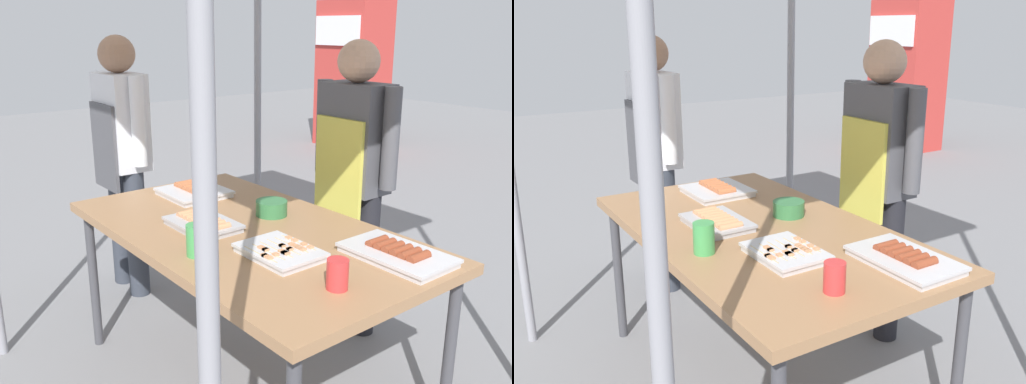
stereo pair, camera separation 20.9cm
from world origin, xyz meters
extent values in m
cube|color=#9E724C|center=(0.00, 0.00, 0.73)|extent=(1.60, 0.90, 0.04)
cylinder|color=#3F3F44|center=(-0.74, -0.39, 0.35)|extent=(0.04, 0.04, 0.71)
cylinder|color=#3F3F44|center=(-0.74, 0.39, 0.35)|extent=(0.04, 0.04, 0.71)
cylinder|color=#3F3F44|center=(0.74, 0.39, 0.35)|extent=(0.04, 0.04, 0.71)
cylinder|color=gray|center=(0.95, -0.80, 1.10)|extent=(0.04, 0.04, 2.20)
cylinder|color=gray|center=(-0.95, 0.80, 1.10)|extent=(0.04, 0.04, 2.20)
cube|color=silver|center=(-0.54, 0.08, 0.76)|extent=(0.29, 0.28, 0.02)
cube|color=silver|center=(-0.54, 0.08, 0.78)|extent=(0.30, 0.29, 0.01)
cylinder|color=#B7663D|center=(-0.63, 0.08, 0.79)|extent=(0.04, 0.09, 0.04)
cylinder|color=#B7663D|center=(-0.59, 0.08, 0.79)|extent=(0.04, 0.09, 0.04)
cylinder|color=#B7663D|center=(-0.56, 0.08, 0.79)|extent=(0.04, 0.09, 0.04)
cylinder|color=#B7663D|center=(-0.52, 0.08, 0.79)|extent=(0.04, 0.09, 0.04)
cylinder|color=#B7663D|center=(-0.48, 0.08, 0.79)|extent=(0.04, 0.09, 0.04)
cylinder|color=#B7663D|center=(-0.44, 0.08, 0.79)|extent=(0.04, 0.09, 0.04)
cube|color=silver|center=(0.30, -0.08, 0.76)|extent=(0.28, 0.21, 0.02)
cube|color=silver|center=(0.30, -0.08, 0.78)|extent=(0.30, 0.22, 0.01)
cylinder|color=tan|center=(0.30, -0.17, 0.78)|extent=(0.19, 0.01, 0.01)
cube|color=tan|center=(0.36, -0.17, 0.78)|extent=(0.02, 0.02, 0.02)
cube|color=tan|center=(0.33, -0.17, 0.78)|extent=(0.02, 0.02, 0.02)
cube|color=tan|center=(0.33, -0.17, 0.78)|extent=(0.02, 0.02, 0.02)
cylinder|color=tan|center=(0.30, -0.13, 0.78)|extent=(0.19, 0.01, 0.01)
cube|color=tan|center=(0.35, -0.13, 0.78)|extent=(0.02, 0.02, 0.02)
cube|color=tan|center=(0.29, -0.13, 0.78)|extent=(0.02, 0.02, 0.02)
cube|color=tan|center=(0.29, -0.13, 0.78)|extent=(0.02, 0.02, 0.02)
cube|color=tan|center=(0.26, -0.13, 0.78)|extent=(0.02, 0.02, 0.02)
cylinder|color=tan|center=(0.30, -0.10, 0.78)|extent=(0.19, 0.01, 0.01)
cube|color=tan|center=(0.35, -0.10, 0.78)|extent=(0.02, 0.02, 0.02)
cube|color=tan|center=(0.36, -0.10, 0.78)|extent=(0.02, 0.02, 0.02)
cube|color=tan|center=(0.35, -0.10, 0.78)|extent=(0.02, 0.02, 0.02)
cube|color=tan|center=(0.34, -0.10, 0.78)|extent=(0.02, 0.02, 0.02)
cylinder|color=tan|center=(0.30, -0.06, 0.78)|extent=(0.19, 0.01, 0.01)
cube|color=tan|center=(0.30, -0.06, 0.78)|extent=(0.02, 0.02, 0.02)
cube|color=tan|center=(0.34, -0.06, 0.78)|extent=(0.02, 0.02, 0.02)
cube|color=tan|center=(0.30, -0.06, 0.78)|extent=(0.02, 0.02, 0.02)
cube|color=tan|center=(0.34, -0.06, 0.78)|extent=(0.02, 0.02, 0.02)
cylinder|color=tan|center=(0.30, -0.02, 0.78)|extent=(0.19, 0.01, 0.01)
cube|color=tan|center=(0.31, -0.02, 0.78)|extent=(0.02, 0.02, 0.02)
cube|color=tan|center=(0.37, -0.02, 0.78)|extent=(0.02, 0.02, 0.02)
cube|color=tan|center=(0.33, -0.02, 0.78)|extent=(0.02, 0.02, 0.02)
cube|color=tan|center=(0.35, -0.02, 0.78)|extent=(0.02, 0.02, 0.02)
cylinder|color=tan|center=(0.30, 0.01, 0.78)|extent=(0.19, 0.01, 0.01)
cube|color=tan|center=(0.33, 0.01, 0.78)|extent=(0.02, 0.02, 0.02)
cube|color=tan|center=(0.29, 0.01, 0.78)|extent=(0.02, 0.02, 0.02)
cube|color=tan|center=(0.25, 0.01, 0.78)|extent=(0.02, 0.02, 0.02)
cube|color=tan|center=(0.37, 0.01, 0.78)|extent=(0.02, 0.02, 0.02)
cube|color=#ADADB2|center=(-0.12, -0.14, 0.76)|extent=(0.30, 0.20, 0.02)
cube|color=#ADADB2|center=(-0.12, -0.14, 0.78)|extent=(0.31, 0.22, 0.01)
cylinder|color=tan|center=(-0.23, -0.14, 0.78)|extent=(0.03, 0.10, 0.03)
cylinder|color=tan|center=(-0.20, -0.14, 0.78)|extent=(0.03, 0.10, 0.03)
cylinder|color=tan|center=(-0.17, -0.14, 0.78)|extent=(0.03, 0.10, 0.03)
cylinder|color=tan|center=(-0.13, -0.14, 0.78)|extent=(0.03, 0.10, 0.03)
cylinder|color=tan|center=(-0.10, -0.14, 0.78)|extent=(0.03, 0.10, 0.03)
cylinder|color=tan|center=(-0.07, -0.14, 0.78)|extent=(0.03, 0.10, 0.03)
cylinder|color=tan|center=(-0.04, -0.14, 0.78)|extent=(0.03, 0.10, 0.03)
cylinder|color=tan|center=(0.00, -0.14, 0.78)|extent=(0.03, 0.10, 0.03)
cube|color=silver|center=(0.58, 0.24, 0.76)|extent=(0.37, 0.22, 0.02)
cube|color=silver|center=(0.58, 0.24, 0.78)|extent=(0.39, 0.24, 0.01)
cylinder|color=brown|center=(0.49, 0.24, 0.79)|extent=(0.03, 0.10, 0.03)
cylinder|color=brown|center=(0.53, 0.24, 0.79)|extent=(0.03, 0.10, 0.03)
cylinder|color=brown|center=(0.56, 0.24, 0.79)|extent=(0.03, 0.10, 0.03)
cylinder|color=brown|center=(0.60, 0.24, 0.79)|extent=(0.03, 0.10, 0.03)
cylinder|color=brown|center=(0.64, 0.24, 0.79)|extent=(0.03, 0.10, 0.03)
cylinder|color=brown|center=(0.67, 0.24, 0.79)|extent=(0.03, 0.10, 0.03)
cylinder|color=#33723F|center=(-0.07, 0.19, 0.78)|extent=(0.14, 0.14, 0.07)
cylinder|color=#3F994C|center=(0.11, -0.31, 0.81)|extent=(0.08, 0.08, 0.12)
cylinder|color=red|center=(0.62, -0.10, 0.80)|extent=(0.07, 0.07, 0.10)
cylinder|color=black|center=(-0.22, 0.76, 0.38)|extent=(0.12, 0.12, 0.76)
cylinder|color=black|center=(0.00, 0.76, 0.38)|extent=(0.12, 0.12, 0.76)
cube|color=#4C4C51|center=(-0.11, 0.76, 1.02)|extent=(0.34, 0.20, 0.54)
cube|color=#D8CC4C|center=(-0.11, 0.65, 0.89)|extent=(0.30, 0.02, 0.48)
cylinder|color=#4C4C51|center=(-0.33, 0.76, 1.05)|extent=(0.08, 0.08, 0.48)
cylinder|color=#4C4C51|center=(0.11, 0.76, 1.05)|extent=(0.08, 0.08, 0.48)
sphere|color=tan|center=(-0.11, 0.76, 1.40)|extent=(0.20, 0.20, 0.20)
cylinder|color=#333842|center=(-1.34, 0.03, 0.38)|extent=(0.12, 0.12, 0.76)
cylinder|color=#333842|center=(-1.12, 0.03, 0.38)|extent=(0.12, 0.12, 0.76)
cube|color=white|center=(-1.23, 0.03, 1.03)|extent=(0.34, 0.20, 0.54)
cube|color=#4C4C51|center=(-1.23, -0.08, 0.90)|extent=(0.30, 0.02, 0.49)
cylinder|color=white|center=(-1.45, 0.03, 1.06)|extent=(0.08, 0.08, 0.49)
cylinder|color=white|center=(-1.01, 0.03, 1.06)|extent=(0.08, 0.08, 0.49)
sphere|color=#9E7256|center=(-1.23, 0.03, 1.41)|extent=(0.21, 0.21, 0.21)
cube|color=#BF3833|center=(-3.39, 4.29, 0.94)|extent=(0.83, 0.60, 1.88)
cube|color=white|center=(-3.39, 3.97, 1.50)|extent=(0.74, 0.03, 0.36)
camera|label=1|loc=(1.74, -1.30, 1.56)|focal=39.20mm
camera|label=2|loc=(1.86, -1.13, 1.56)|focal=39.20mm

